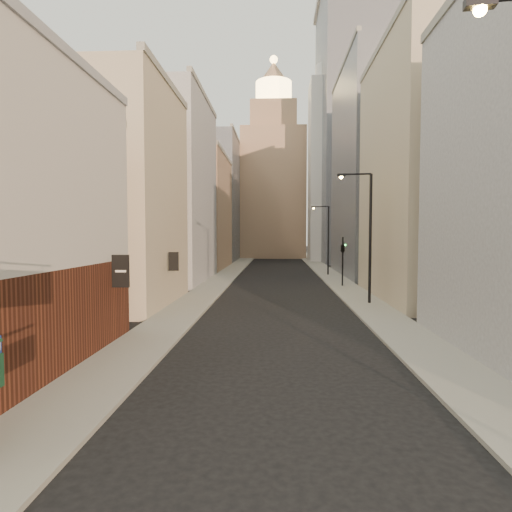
{
  "coord_description": "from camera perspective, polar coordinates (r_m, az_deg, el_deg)",
  "views": [
    {
      "loc": [
        -0.16,
        -5.11,
        5.31
      ],
      "look_at": [
        -1.35,
        19.09,
        4.04
      ],
      "focal_mm": 30.0,
      "sensor_mm": 36.0,
      "label": 1
    }
  ],
  "objects": [
    {
      "name": "streetlamp_mid",
      "position": [
        32.84,
        14.56,
        3.39
      ],
      "size": [
        2.57,
        0.48,
        9.79
      ],
      "rotation": [
        0.0,
        0.0,
        -0.1
      ],
      "color": "black",
      "rests_on": "ground"
    },
    {
      "name": "left_bldg_tan",
      "position": [
        66.26,
        -7.52,
        5.72
      ],
      "size": [
        8.0,
        18.0,
        17.0
      ],
      "primitive_type": "cube",
      "color": "#A38166",
      "rests_on": "ground"
    },
    {
      "name": "sidewalk_left",
      "position": [
        60.67,
        -3.19,
        -1.97
      ],
      "size": [
        3.0,
        140.0,
        0.15
      ],
      "primitive_type": "cube",
      "color": "gray",
      "rests_on": "ground"
    },
    {
      "name": "right_bldg_wingrid",
      "position": [
        56.96,
        15.39,
        10.64
      ],
      "size": [
        8.0,
        20.0,
        26.0
      ],
      "primitive_type": "cube",
      "color": "gray",
      "rests_on": "ground"
    },
    {
      "name": "highrise",
      "position": [
        87.48,
        15.35,
        16.33
      ],
      "size": [
        21.0,
        23.0,
        51.2
      ],
      "color": "gray",
      "rests_on": "ground"
    },
    {
      "name": "clock_tower",
      "position": [
        97.9,
        2.34,
        10.21
      ],
      "size": [
        14.0,
        14.0,
        44.9
      ],
      "color": "#A38166",
      "rests_on": "ground"
    },
    {
      "name": "left_bldg_wingrid",
      "position": [
        86.19,
        -5.13,
        7.43
      ],
      "size": [
        8.0,
        20.0,
        24.0
      ],
      "primitive_type": "cube",
      "color": "gray",
      "rests_on": "ground"
    },
    {
      "name": "right_bldg_beige",
      "position": [
        37.46,
        22.09,
        9.97
      ],
      "size": [
        8.0,
        16.0,
        20.0
      ],
      "primitive_type": "cube",
      "color": "tan",
      "rests_on": "ground"
    },
    {
      "name": "left_bldg_grey",
      "position": [
        48.8,
        -11.36,
        8.44
      ],
      "size": [
        8.0,
        16.0,
        20.0
      ],
      "primitive_type": "cube",
      "color": "gray",
      "rests_on": "ground"
    },
    {
      "name": "traffic_light_right",
      "position": [
        43.16,
        11.49,
        1.12
      ],
      "size": [
        0.8,
        0.8,
        5.0
      ],
      "rotation": [
        0.0,
        0.0,
        2.93
      ],
      "color": "black",
      "rests_on": "ground"
    },
    {
      "name": "streetlamp_far",
      "position": [
        54.69,
        9.39,
        2.66
      ],
      "size": [
        2.19,
        1.01,
        8.81
      ],
      "rotation": [
        0.0,
        0.0,
        -0.38
      ],
      "color": "black",
      "rests_on": "ground"
    },
    {
      "name": "white_tower",
      "position": [
        84.78,
        9.88,
        11.96
      ],
      "size": [
        8.0,
        8.0,
        41.5
      ],
      "color": "silver",
      "rests_on": "ground"
    },
    {
      "name": "left_bldg_beige",
      "position": [
        33.4,
        -18.11,
        7.46
      ],
      "size": [
        8.0,
        12.0,
        16.0
      ],
      "primitive_type": "cube",
      "color": "tan",
      "rests_on": "ground"
    },
    {
      "name": "sidewalk_right",
      "position": [
        60.71,
        9.11,
        -2.0
      ],
      "size": [
        3.0,
        140.0,
        0.15
      ],
      "primitive_type": "cube",
      "color": "gray",
      "rests_on": "ground"
    }
  ]
}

